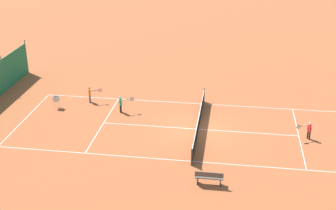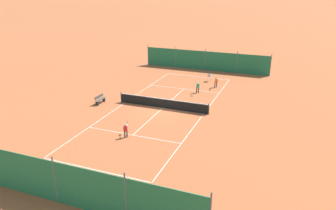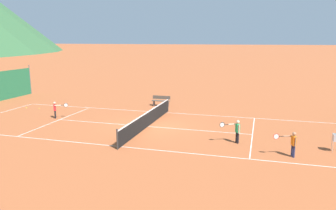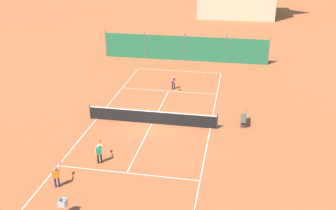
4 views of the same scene
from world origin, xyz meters
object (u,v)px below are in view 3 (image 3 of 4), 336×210
at_px(tennis_ball_alley_right, 39,108).
at_px(tennis_ball_by_net_left, 26,108).
at_px(courtside_bench, 161,101).
at_px(tennis_net, 148,119).
at_px(player_near_service, 237,130).
at_px(player_near_baseline, 56,109).
at_px(player_far_baseline, 293,142).

xyz_separation_m(tennis_ball_alley_right, tennis_ball_by_net_left, (-0.11, 1.11, 0.00)).
distance_m(tennis_ball_alley_right, tennis_ball_by_net_left, 1.12).
bearing_deg(courtside_bench, tennis_ball_alley_right, 112.38).
height_order(tennis_net, player_near_service, player_near_service).
bearing_deg(tennis_ball_alley_right, tennis_ball_by_net_left, 95.65).
distance_m(tennis_net, tennis_ball_by_net_left, 11.47).
xyz_separation_m(player_near_baseline, player_near_service, (-2.17, -12.51, 0.05)).
height_order(tennis_net, player_far_baseline, player_far_baseline).
height_order(player_near_baseline, tennis_ball_alley_right, player_near_baseline).
bearing_deg(player_far_baseline, tennis_ball_alley_right, 72.21).
xyz_separation_m(player_near_service, tennis_ball_alley_right, (4.50, 15.67, -0.69)).
height_order(player_near_service, courtside_bench, player_near_service).
bearing_deg(player_near_service, tennis_net, 71.84).
bearing_deg(player_near_service, tennis_ball_by_net_left, 75.36).
bearing_deg(tennis_ball_alley_right, tennis_net, -104.78).
bearing_deg(player_near_service, tennis_ball_alley_right, 74.00).
xyz_separation_m(player_near_baseline, courtside_bench, (6.01, -5.80, -0.23)).
bearing_deg(player_near_baseline, player_far_baseline, -103.20).
bearing_deg(player_near_service, courtside_bench, 39.36).
height_order(tennis_net, tennis_ball_by_net_left, tennis_net).
distance_m(player_near_service, courtside_bench, 10.59).
bearing_deg(courtside_bench, player_near_service, -140.64).
bearing_deg(player_near_baseline, courtside_bench, -43.94).
relative_size(player_near_baseline, player_far_baseline, 0.96).
bearing_deg(tennis_net, tennis_ball_alley_right, 75.22).
relative_size(tennis_net, courtside_bench, 6.12).
height_order(player_near_baseline, player_near_service, player_near_service).
distance_m(tennis_net, player_far_baseline, 8.89).
xyz_separation_m(tennis_net, tennis_ball_by_net_left, (2.54, 11.17, -0.47)).
relative_size(player_far_baseline, tennis_ball_alley_right, 18.19).
bearing_deg(tennis_ball_by_net_left, tennis_net, -102.83).
relative_size(player_far_baseline, courtside_bench, 0.80).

